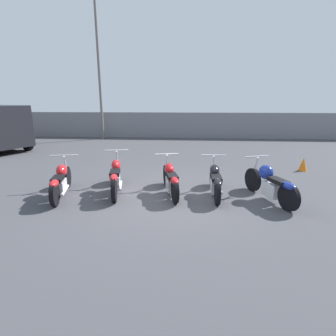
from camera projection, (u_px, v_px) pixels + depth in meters
ground_plane at (167, 197)px, 6.74m from camera, size 60.00×60.00×0.00m
fence_back at (180, 125)px, 17.00m from camera, size 40.00×0.04×1.64m
light_pole_right at (98, 51)px, 15.52m from camera, size 0.70×0.35×9.05m
motorcycle_slot_0 at (61, 181)px, 6.70m from camera, size 0.80×1.97×0.96m
motorcycle_slot_1 at (116, 177)px, 7.00m from camera, size 0.74×2.18×1.03m
motorcycle_slot_2 at (171, 179)px, 6.86m from camera, size 0.75×1.93×0.97m
motorcycle_slot_3 at (215, 180)px, 6.77m from camera, size 0.67×1.94×0.96m
motorcycle_slot_4 at (270, 183)px, 6.42m from camera, size 0.94×1.94×1.00m
traffic_cone_near at (303, 164)px, 9.18m from camera, size 0.29×0.29×0.47m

